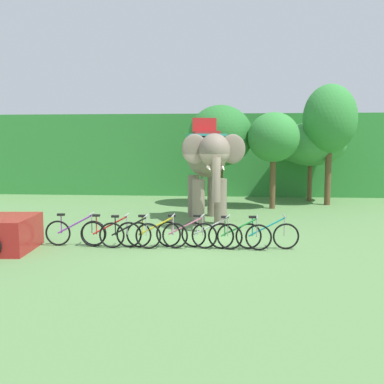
{
  "coord_description": "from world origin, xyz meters",
  "views": [
    {
      "loc": [
        0.93,
        -12.87,
        2.84
      ],
      "look_at": [
        -0.25,
        1.0,
        1.3
      ],
      "focal_mm": 41.46,
      "sensor_mm": 36.0,
      "label": 1
    }
  ],
  "objects_px": {
    "tree_center_left": "(274,138)",
    "bike_pink": "(186,234)",
    "bike_purple": "(76,232)",
    "tree_far_right": "(330,119)",
    "bike_red": "(111,233)",
    "bike_yellow": "(157,234)",
    "bike_white": "(211,234)",
    "bike_teal": "(267,235)",
    "bike_black": "(130,234)",
    "bike_green": "(239,236)",
    "elephant": "(208,161)",
    "tree_right": "(221,136)",
    "tree_left": "(311,144)"
  },
  "relations": [
    {
      "from": "tree_center_left",
      "to": "bike_pink",
      "type": "relative_size",
      "value": 2.44
    },
    {
      "from": "bike_purple",
      "to": "tree_far_right",
      "type": "bearing_deg",
      "value": 45.79
    },
    {
      "from": "bike_purple",
      "to": "bike_red",
      "type": "relative_size",
      "value": 1.0
    },
    {
      "from": "bike_yellow",
      "to": "bike_white",
      "type": "relative_size",
      "value": 1.01
    },
    {
      "from": "tree_far_right",
      "to": "bike_red",
      "type": "height_order",
      "value": "tree_far_right"
    },
    {
      "from": "tree_far_right",
      "to": "bike_teal",
      "type": "xyz_separation_m",
      "value": [
        -3.48,
        -8.92,
        -3.52
      ]
    },
    {
      "from": "bike_black",
      "to": "tree_far_right",
      "type": "bearing_deg",
      "value": 51.96
    },
    {
      "from": "bike_green",
      "to": "tree_far_right",
      "type": "bearing_deg",
      "value": 65.01
    },
    {
      "from": "bike_white",
      "to": "bike_black",
      "type": "bearing_deg",
      "value": -174.91
    },
    {
      "from": "tree_center_left",
      "to": "elephant",
      "type": "distance_m",
      "value": 4.47
    },
    {
      "from": "tree_center_left",
      "to": "bike_red",
      "type": "relative_size",
      "value": 2.43
    },
    {
      "from": "bike_black",
      "to": "bike_green",
      "type": "bearing_deg",
      "value": 2.2
    },
    {
      "from": "tree_center_left",
      "to": "bike_white",
      "type": "bearing_deg",
      "value": -107.13
    },
    {
      "from": "tree_far_right",
      "to": "bike_yellow",
      "type": "bearing_deg",
      "value": -125.51
    },
    {
      "from": "bike_yellow",
      "to": "tree_right",
      "type": "bearing_deg",
      "value": 79.9
    },
    {
      "from": "bike_pink",
      "to": "tree_left",
      "type": "bearing_deg",
      "value": 63.68
    },
    {
      "from": "tree_right",
      "to": "bike_pink",
      "type": "relative_size",
      "value": 2.67
    },
    {
      "from": "bike_red",
      "to": "bike_teal",
      "type": "relative_size",
      "value": 1.0
    },
    {
      "from": "bike_black",
      "to": "bike_pink",
      "type": "height_order",
      "value": "same"
    },
    {
      "from": "tree_far_right",
      "to": "bike_black",
      "type": "xyz_separation_m",
      "value": [
        -7.17,
        -9.16,
        -3.52
      ]
    },
    {
      "from": "tree_far_right",
      "to": "bike_yellow",
      "type": "distance_m",
      "value": 11.65
    },
    {
      "from": "elephant",
      "to": "bike_green",
      "type": "relative_size",
      "value": 2.48
    },
    {
      "from": "tree_right",
      "to": "bike_yellow",
      "type": "distance_m",
      "value": 9.13
    },
    {
      "from": "bike_black",
      "to": "bike_green",
      "type": "distance_m",
      "value": 2.95
    },
    {
      "from": "tree_left",
      "to": "bike_green",
      "type": "relative_size",
      "value": 2.24
    },
    {
      "from": "bike_white",
      "to": "bike_teal",
      "type": "bearing_deg",
      "value": 1.61
    },
    {
      "from": "bike_yellow",
      "to": "bike_white",
      "type": "xyz_separation_m",
      "value": [
        1.48,
        0.08,
        0.0
      ]
    },
    {
      "from": "bike_yellow",
      "to": "bike_teal",
      "type": "height_order",
      "value": "same"
    },
    {
      "from": "bike_black",
      "to": "bike_pink",
      "type": "xyz_separation_m",
      "value": [
        1.51,
        0.21,
        0.0
      ]
    },
    {
      "from": "tree_far_right",
      "to": "bike_green",
      "type": "relative_size",
      "value": 3.21
    },
    {
      "from": "bike_purple",
      "to": "bike_black",
      "type": "bearing_deg",
      "value": -6.66
    },
    {
      "from": "tree_far_right",
      "to": "bike_white",
      "type": "xyz_separation_m",
      "value": [
        -4.97,
        -8.96,
        -3.52
      ]
    },
    {
      "from": "bike_green",
      "to": "bike_purple",
      "type": "bearing_deg",
      "value": 179.11
    },
    {
      "from": "tree_left",
      "to": "bike_white",
      "type": "xyz_separation_m",
      "value": [
        -4.39,
        -10.27,
        -2.38
      ]
    },
    {
      "from": "tree_left",
      "to": "bike_red",
      "type": "distance_m",
      "value": 12.8
    },
    {
      "from": "tree_right",
      "to": "bike_pink",
      "type": "xyz_separation_m",
      "value": [
        -0.73,
        -8.48,
        -2.77
      ]
    },
    {
      "from": "tree_right",
      "to": "bike_red",
      "type": "bearing_deg",
      "value": -108.07
    },
    {
      "from": "bike_black",
      "to": "tree_left",
      "type": "bearing_deg",
      "value": 57.83
    },
    {
      "from": "elephant",
      "to": "bike_red",
      "type": "relative_size",
      "value": 2.48
    },
    {
      "from": "tree_right",
      "to": "bike_green",
      "type": "xyz_separation_m",
      "value": [
        0.71,
        -8.57,
        -2.77
      ]
    },
    {
      "from": "tree_far_right",
      "to": "bike_pink",
      "type": "relative_size",
      "value": 3.22
    },
    {
      "from": "tree_left",
      "to": "bike_teal",
      "type": "distance_m",
      "value": 10.89
    },
    {
      "from": "tree_right",
      "to": "bike_red",
      "type": "xyz_separation_m",
      "value": [
        -2.8,
        -8.57,
        -2.77
      ]
    },
    {
      "from": "bike_red",
      "to": "bike_pink",
      "type": "bearing_deg",
      "value": 2.65
    },
    {
      "from": "tree_center_left",
      "to": "tree_far_right",
      "type": "xyz_separation_m",
      "value": [
        2.63,
        1.37,
        0.84
      ]
    },
    {
      "from": "bike_yellow",
      "to": "bike_black",
      "type": "bearing_deg",
      "value": -170.59
    },
    {
      "from": "tree_center_left",
      "to": "tree_far_right",
      "type": "bearing_deg",
      "value": 27.49
    },
    {
      "from": "bike_teal",
      "to": "bike_white",
      "type": "bearing_deg",
      "value": -178.39
    },
    {
      "from": "elephant",
      "to": "bike_red",
      "type": "bearing_deg",
      "value": -120.14
    },
    {
      "from": "bike_red",
      "to": "tree_far_right",
      "type": "bearing_deg",
      "value": 49.52
    }
  ]
}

